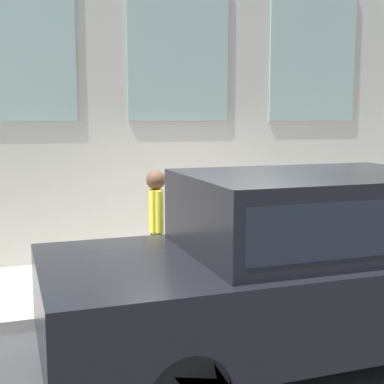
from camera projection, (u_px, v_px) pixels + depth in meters
ground_plane at (234, 307)px, 6.67m from camera, size 80.00×80.00×0.00m
sidewalk at (203, 276)px, 7.73m from camera, size 2.28×60.00×0.14m
fire_hydrant at (227, 253)px, 6.96m from camera, size 0.36×0.47×0.87m
person at (156, 218)px, 6.81m from camera, size 0.37×0.25×1.54m
parked_car_charcoal_near at (314, 258)px, 5.22m from camera, size 2.04×5.21×1.81m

